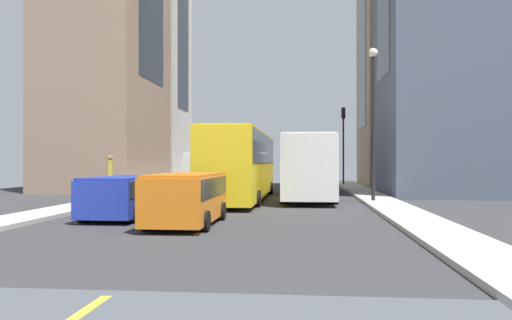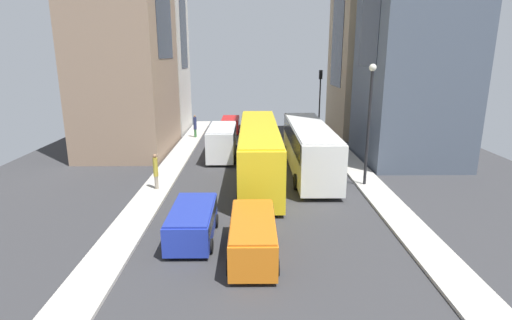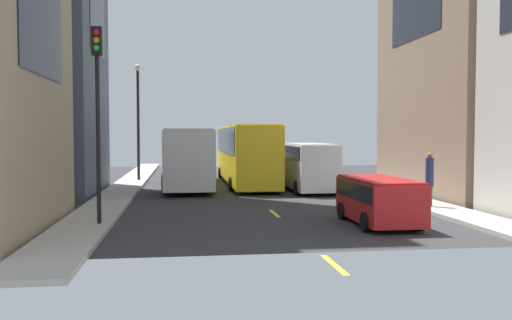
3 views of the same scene
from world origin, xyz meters
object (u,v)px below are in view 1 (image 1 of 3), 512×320
Objects in this scene: car_red_1 at (234,174)px; pedestrian_walking_far at (188,170)px; city_bus_white at (308,162)px; streetcar_yellow at (242,160)px; car_blue_0 at (123,194)px; pedestrian_crossing_near at (110,175)px; traffic_light_near_corner at (343,131)px; car_orange_2 at (187,195)px; delivery_van_white at (209,170)px.

car_red_1 is 4.60m from pedestrian_walking_far.
city_bus_white reaches higher than pedestrian_walking_far.
city_bus_white reaches higher than car_red_1.
streetcar_yellow reaches higher than city_bus_white.
car_blue_0 is at bearing 57.97° from city_bus_white.
streetcar_yellow is 16.45m from car_red_1.
car_red_1 is at bearing -90.93° from car_blue_0.
car_blue_0 is 1.03× the size of car_red_1.
traffic_light_near_corner is (-12.85, -18.31, 3.20)m from pedestrian_crossing_near.
pedestrian_walking_far is at bearing -76.79° from car_orange_2.
streetcar_yellow is at bearing 67.23° from traffic_light_near_corner.
city_bus_white is at bearing -122.03° from car_blue_0.
streetcar_yellow reaches higher than car_blue_0.
city_bus_white is at bearing 77.97° from traffic_light_near_corner.
pedestrian_crossing_near is (5.85, -8.23, 0.37)m from car_orange_2.
city_bus_white is at bearing 148.77° from delivery_van_white.
car_blue_0 is (3.16, 9.29, -1.24)m from streetcar_yellow.
traffic_light_near_corner is at bearing -104.78° from car_orange_2.
traffic_light_near_corner is at bearing 131.85° from pedestrian_walking_far.
delivery_van_white reaches higher than car_orange_2.
car_blue_0 is 0.67× the size of traffic_light_near_corner.
delivery_van_white is at bearing 52.65° from pedestrian_walking_far.
car_blue_0 is (6.69, 10.69, -1.12)m from city_bus_white.
pedestrian_walking_far is (-0.24, -15.70, -0.03)m from pedestrian_crossing_near.
streetcar_yellow is 11.00m from car_orange_2.
traffic_light_near_corner is at bearing -132.31° from delivery_van_white.
car_orange_2 is (0.45, 10.93, -1.15)m from streetcar_yellow.
pedestrian_crossing_near is at bearing 54.93° from traffic_light_near_corner.
delivery_van_white is at bearing -91.20° from car_blue_0.
traffic_light_near_corner is at bearing 94.75° from pedestrian_crossing_near.
car_orange_2 is (3.97, 12.33, -1.03)m from city_bus_white.
pedestrian_crossing_near is at bearing 22.64° from city_bus_white.
streetcar_yellow is 14.37m from pedestrian_walking_far.
car_orange_2 is 0.74× the size of traffic_light_near_corner.
car_orange_2 is at bearing 87.66° from streetcar_yellow.
city_bus_white is 1.95× the size of traffic_light_near_corner.
streetcar_yellow is (3.53, 1.40, 0.12)m from city_bus_white.
city_bus_white is 3.79m from streetcar_yellow.
pedestrian_crossing_near reaches higher than car_blue_0.
streetcar_yellow is at bearing 62.99° from pedestrian_crossing_near.
streetcar_yellow is at bearing 99.65° from car_red_1.
car_orange_2 reaches higher than car_blue_0.
car_red_1 is 1.88× the size of pedestrian_walking_far.
city_bus_white is at bearing -107.86° from car_orange_2.
pedestrian_walking_far reaches higher than car_blue_0.
delivery_van_white is 16.39m from car_orange_2.
streetcar_yellow is at bearing 55.15° from pedestrian_walking_far.
traffic_light_near_corner reaches higher than car_red_1.
car_orange_2 is at bearing 75.22° from traffic_light_near_corner.
car_orange_2 is 2.15× the size of pedestrian_crossing_near.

